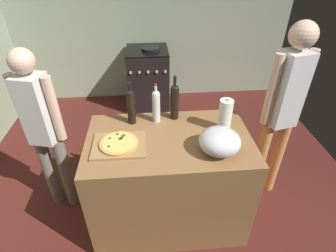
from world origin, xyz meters
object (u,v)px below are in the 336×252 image
at_px(wine_bottle_dark, 156,105).
at_px(wine_bottle_amber, 131,105).
at_px(mixing_bowl, 220,141).
at_px(person_in_red, 282,108).
at_px(paper_towel_roll, 225,115).
at_px(person_in_stripes, 43,128).
at_px(wine_bottle_green, 175,100).
at_px(pizza, 119,143).
at_px(stove, 148,78).

xyz_separation_m(wine_bottle_dark, wine_bottle_amber, (-0.21, -0.01, 0.01)).
relative_size(mixing_bowl, wine_bottle_dark, 0.87).
bearing_deg(wine_bottle_amber, wine_bottle_dark, 1.89).
relative_size(mixing_bowl, person_in_red, 0.17).
bearing_deg(wine_bottle_dark, paper_towel_roll, -17.56).
bearing_deg(person_in_stripes, wine_bottle_amber, -0.36).
relative_size(wine_bottle_green, wine_bottle_amber, 1.05).
relative_size(pizza, person_in_red, 0.17).
bearing_deg(pizza, mixing_bowl, -9.50).
bearing_deg(pizza, wine_bottle_dark, 47.38).
xyz_separation_m(paper_towel_roll, person_in_stripes, (-1.50, 0.17, -0.15)).
height_order(paper_towel_roll, wine_bottle_dark, wine_bottle_dark).
distance_m(paper_towel_roll, person_in_stripes, 1.52).
distance_m(wine_bottle_green, stove, 2.00).
bearing_deg(mixing_bowl, wine_bottle_dark, 134.16).
xyz_separation_m(wine_bottle_green, person_in_red, (0.94, -0.07, -0.08)).
height_order(stove, person_in_stripes, person_in_stripes).
distance_m(pizza, wine_bottle_dark, 0.46).
bearing_deg(wine_bottle_green, stove, 96.21).
height_order(person_in_stripes, person_in_red, person_in_red).
bearing_deg(stove, wine_bottle_dark, -88.61).
bearing_deg(person_in_red, mixing_bowl, -147.61).
bearing_deg(wine_bottle_green, mixing_bowl, -60.21).
xyz_separation_m(mixing_bowl, person_in_red, (0.66, 0.42, -0.00)).
bearing_deg(stove, person_in_red, -59.67).
bearing_deg(mixing_bowl, paper_towel_roll, 68.81).
bearing_deg(wine_bottle_dark, wine_bottle_green, 12.62).
bearing_deg(wine_bottle_amber, stove, 85.19).
xyz_separation_m(wine_bottle_amber, person_in_red, (1.30, -0.02, -0.08)).
height_order(wine_bottle_amber, person_in_stripes, person_in_stripes).
relative_size(mixing_bowl, wine_bottle_green, 0.77).
bearing_deg(mixing_bowl, wine_bottle_green, 119.79).
xyz_separation_m(stove, person_in_red, (1.14, -1.95, 0.56)).
xyz_separation_m(mixing_bowl, stove, (-0.48, 2.37, -0.56)).
xyz_separation_m(wine_bottle_dark, person_in_red, (1.09, -0.03, -0.07)).
bearing_deg(person_in_red, wine_bottle_amber, 178.96).
distance_m(wine_bottle_dark, wine_bottle_amber, 0.21).
distance_m(mixing_bowl, wine_bottle_dark, 0.63).
distance_m(mixing_bowl, person_in_red, 0.78).
xyz_separation_m(pizza, paper_towel_roll, (0.84, 0.15, 0.11)).
distance_m(wine_bottle_green, wine_bottle_dark, 0.16).
xyz_separation_m(person_in_stripes, person_in_red, (2.05, -0.03, 0.11)).
relative_size(wine_bottle_amber, person_in_stripes, 0.24).
distance_m(wine_bottle_dark, stove, 2.02).
bearing_deg(pizza, stove, 83.56).
distance_m(pizza, wine_bottle_amber, 0.36).
height_order(pizza, person_in_red, person_in_red).
height_order(mixing_bowl, wine_bottle_dark, wine_bottle_dark).
bearing_deg(person_in_red, paper_towel_roll, -165.64).
height_order(pizza, wine_bottle_green, wine_bottle_green).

